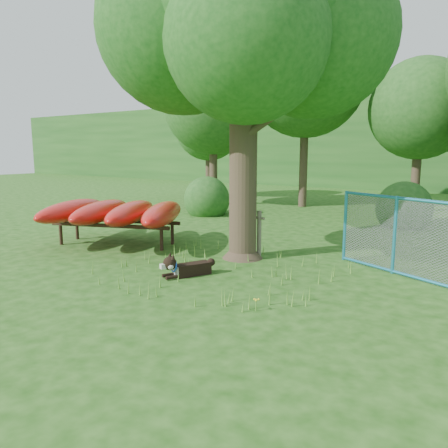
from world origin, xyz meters
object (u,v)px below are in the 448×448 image
Objects in this scene: oak_tree at (243,19)px; husky_dog at (185,267)px; fence_section at (395,235)px; kayak_rack at (116,212)px.

oak_tree is 5.48m from husky_dog.
kayak_rack is at bearing -145.37° from fence_section.
kayak_rack is at bearing -168.96° from oak_tree.
oak_tree reaches higher than husky_dog.
husky_dog is at bearing -41.45° from kayak_rack.
oak_tree reaches higher than fence_section.
oak_tree is 5.69m from kayak_rack.
oak_tree is at bearing 112.31° from husky_dog.
kayak_rack is 6.93m from fence_section.
fence_section is at bearing -9.99° from kayak_rack.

